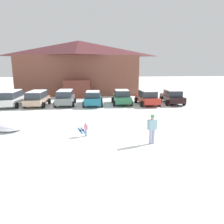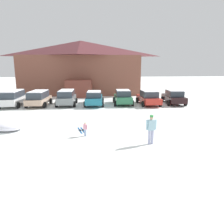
{
  "view_description": "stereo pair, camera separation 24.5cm",
  "coord_description": "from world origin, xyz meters",
  "px_view_note": "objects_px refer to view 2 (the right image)",
  "views": [
    {
      "loc": [
        -0.29,
        -8.41,
        4.33
      ],
      "look_at": [
        1.17,
        7.12,
        1.01
      ],
      "focal_mm": 35.0,
      "sensor_mm": 36.0,
      "label": 1
    },
    {
      "loc": [
        -0.05,
        -8.43,
        4.33
      ],
      "look_at": [
        1.17,
        7.12,
        1.01
      ],
      "focal_mm": 35.0,
      "sensor_mm": 36.0,
      "label": 2
    }
  ],
  "objects_px": {
    "parked_beige_suv": "(39,98)",
    "plowed_snow_pile": "(9,125)",
    "parked_red_sedan": "(149,98)",
    "skier_adult_in_blue_parka": "(151,128)",
    "parked_white_suv": "(13,98)",
    "parked_teal_hatchback": "(94,98)",
    "parked_grey_wagon": "(67,97)",
    "pair_of_skis": "(81,130)",
    "parked_green_coupe": "(123,97)",
    "parked_black_sedan": "(174,97)",
    "skier_child_in_pink_snowsuit": "(85,128)",
    "ski_lodge": "(81,67)"
  },
  "relations": [
    {
      "from": "plowed_snow_pile",
      "to": "parked_beige_suv",
      "type": "bearing_deg",
      "value": 91.86
    },
    {
      "from": "parked_beige_suv",
      "to": "plowed_snow_pile",
      "type": "distance_m",
      "value": 9.43
    },
    {
      "from": "parked_white_suv",
      "to": "parked_beige_suv",
      "type": "xyz_separation_m",
      "value": [
        2.77,
        -0.09,
        -0.03
      ]
    },
    {
      "from": "skier_adult_in_blue_parka",
      "to": "pair_of_skis",
      "type": "relative_size",
      "value": 1.1
    },
    {
      "from": "skier_child_in_pink_snowsuit",
      "to": "parked_green_coupe",
      "type": "bearing_deg",
      "value": 71.3
    },
    {
      "from": "parked_white_suv",
      "to": "skier_child_in_pink_snowsuit",
      "type": "height_order",
      "value": "parked_white_suv"
    },
    {
      "from": "skier_child_in_pink_snowsuit",
      "to": "pair_of_skis",
      "type": "relative_size",
      "value": 0.59
    },
    {
      "from": "parked_white_suv",
      "to": "pair_of_skis",
      "type": "xyz_separation_m",
      "value": [
        7.98,
        -9.94,
        -0.9
      ]
    },
    {
      "from": "pair_of_skis",
      "to": "parked_white_suv",
      "type": "bearing_deg",
      "value": 128.74
    },
    {
      "from": "parked_white_suv",
      "to": "parked_red_sedan",
      "type": "relative_size",
      "value": 1.05
    },
    {
      "from": "parked_teal_hatchback",
      "to": "parked_red_sedan",
      "type": "height_order",
      "value": "parked_red_sedan"
    },
    {
      "from": "parked_white_suv",
      "to": "parked_black_sedan",
      "type": "height_order",
      "value": "parked_white_suv"
    },
    {
      "from": "parked_red_sedan",
      "to": "skier_adult_in_blue_parka",
      "type": "distance_m",
      "value": 12.82
    },
    {
      "from": "parked_beige_suv",
      "to": "parked_red_sedan",
      "type": "xyz_separation_m",
      "value": [
        12.19,
        -0.29,
        -0.07
      ]
    },
    {
      "from": "ski_lodge",
      "to": "skier_adult_in_blue_parka",
      "type": "distance_m",
      "value": 25.35
    },
    {
      "from": "skier_adult_in_blue_parka",
      "to": "parked_beige_suv",
      "type": "bearing_deg",
      "value": 125.97
    },
    {
      "from": "parked_white_suv",
      "to": "plowed_snow_pile",
      "type": "xyz_separation_m",
      "value": [
        3.07,
        -9.51,
        -0.57
      ]
    },
    {
      "from": "parked_red_sedan",
      "to": "skier_adult_in_blue_parka",
      "type": "xyz_separation_m",
      "value": [
        -2.92,
        -12.48,
        0.12
      ]
    },
    {
      "from": "parked_black_sedan",
      "to": "skier_child_in_pink_snowsuit",
      "type": "bearing_deg",
      "value": -130.97
    },
    {
      "from": "parked_white_suv",
      "to": "parked_teal_hatchback",
      "type": "distance_m",
      "value": 8.85
    },
    {
      "from": "parked_beige_suv",
      "to": "pair_of_skis",
      "type": "distance_m",
      "value": 11.18
    },
    {
      "from": "pair_of_skis",
      "to": "parked_beige_suv",
      "type": "bearing_deg",
      "value": 117.88
    },
    {
      "from": "parked_beige_suv",
      "to": "parked_teal_hatchback",
      "type": "xyz_separation_m",
      "value": [
        6.08,
        0.02,
        -0.09
      ]
    },
    {
      "from": "parked_grey_wagon",
      "to": "pair_of_skis",
      "type": "height_order",
      "value": "parked_grey_wagon"
    },
    {
      "from": "skier_adult_in_blue_parka",
      "to": "parked_teal_hatchback",
      "type": "bearing_deg",
      "value": 103.97
    },
    {
      "from": "parked_beige_suv",
      "to": "parked_red_sedan",
      "type": "relative_size",
      "value": 0.96
    },
    {
      "from": "parked_grey_wagon",
      "to": "parked_black_sedan",
      "type": "distance_m",
      "value": 12.24
    },
    {
      "from": "parked_grey_wagon",
      "to": "skier_child_in_pink_snowsuit",
      "type": "relative_size",
      "value": 4.54
    },
    {
      "from": "parked_red_sedan",
      "to": "plowed_snow_pile",
      "type": "relative_size",
      "value": 2.12
    },
    {
      "from": "skier_adult_in_blue_parka",
      "to": "plowed_snow_pile",
      "type": "distance_m",
      "value": 9.58
    },
    {
      "from": "parked_white_suv",
      "to": "parked_black_sedan",
      "type": "xyz_separation_m",
      "value": [
        18.03,
        0.05,
        -0.11
      ]
    },
    {
      "from": "parked_beige_suv",
      "to": "parked_red_sedan",
      "type": "height_order",
      "value": "parked_beige_suv"
    },
    {
      "from": "parked_green_coupe",
      "to": "skier_adult_in_blue_parka",
      "type": "relative_size",
      "value": 2.44
    },
    {
      "from": "parked_green_coupe",
      "to": "parked_black_sedan",
      "type": "bearing_deg",
      "value": -0.32
    },
    {
      "from": "parked_green_coupe",
      "to": "skier_child_in_pink_snowsuit",
      "type": "distance_m",
      "value": 11.87
    },
    {
      "from": "parked_grey_wagon",
      "to": "parked_red_sedan",
      "type": "relative_size",
      "value": 0.89
    },
    {
      "from": "parked_white_suv",
      "to": "parked_black_sedan",
      "type": "bearing_deg",
      "value": 0.17
    },
    {
      "from": "parked_beige_suv",
      "to": "plowed_snow_pile",
      "type": "height_order",
      "value": "parked_beige_suv"
    },
    {
      "from": "ski_lodge",
      "to": "parked_black_sedan",
      "type": "height_order",
      "value": "ski_lodge"
    },
    {
      "from": "plowed_snow_pile",
      "to": "parked_white_suv",
      "type": "bearing_deg",
      "value": 107.92
    },
    {
      "from": "parked_white_suv",
      "to": "skier_child_in_pink_snowsuit",
      "type": "relative_size",
      "value": 5.37
    },
    {
      "from": "parked_teal_hatchback",
      "to": "plowed_snow_pile",
      "type": "xyz_separation_m",
      "value": [
        -5.78,
        -9.43,
        -0.46
      ]
    },
    {
      "from": "pair_of_skis",
      "to": "plowed_snow_pile",
      "type": "xyz_separation_m",
      "value": [
        -4.9,
        0.44,
        0.33
      ]
    },
    {
      "from": "parked_green_coupe",
      "to": "pair_of_skis",
      "type": "bearing_deg",
      "value": -112.36
    },
    {
      "from": "parked_teal_hatchback",
      "to": "plowed_snow_pile",
      "type": "distance_m",
      "value": 11.07
    },
    {
      "from": "parked_green_coupe",
      "to": "pair_of_skis",
      "type": "height_order",
      "value": "parked_green_coupe"
    },
    {
      "from": "parked_black_sedan",
      "to": "parked_grey_wagon",
      "type": "bearing_deg",
      "value": -179.86
    },
    {
      "from": "parked_teal_hatchback",
      "to": "parked_red_sedan",
      "type": "relative_size",
      "value": 1.03
    },
    {
      "from": "parked_red_sedan",
      "to": "skier_adult_in_blue_parka",
      "type": "bearing_deg",
      "value": -103.19
    },
    {
      "from": "parked_grey_wagon",
      "to": "parked_red_sedan",
      "type": "xyz_separation_m",
      "value": [
        9.17,
        -0.41,
        -0.09
      ]
    }
  ]
}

